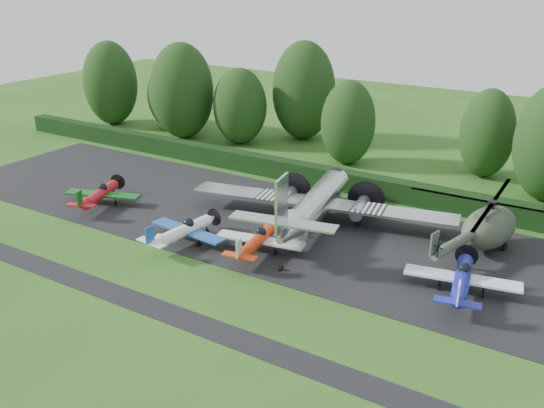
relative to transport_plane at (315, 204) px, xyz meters
The scene contains 17 objects.
ground 11.80m from the transport_plane, 103.47° to the right, with size 160.00×160.00×0.00m, color #275A19.
apron 3.66m from the transport_plane, 154.45° to the right, with size 70.00×18.00×0.01m, color black.
taxiway_verge 17.63m from the transport_plane, 98.89° to the right, with size 70.00×2.00×0.00m, color black.
hedgerow 10.29m from the transport_plane, 105.57° to the left, with size 90.00×1.60×2.00m, color black.
transport_plane is the anchor object (origin of this frame).
light_plane_red 20.22m from the transport_plane, 162.22° to the right, with size 7.20×7.57×2.77m.
light_plane_white 11.25m from the transport_plane, 130.46° to the right, with size 7.17×7.54×2.76m.
light_plane_orange 7.09m from the transport_plane, 100.02° to the right, with size 7.16×7.53×2.75m.
light_plane_blue 14.86m from the transport_plane, 19.84° to the right, with size 7.77×8.17×2.98m.
helicopter 14.03m from the transport_plane, 12.65° to the left, with size 12.81×15.00×4.13m.
tree_0 18.91m from the transport_plane, 106.94° to the left, with size 6.07×6.07×9.42m.
tree_2 27.77m from the transport_plane, 137.88° to the left, with size 6.68×6.68×9.44m.
tree_3 45.27m from the transport_plane, 157.28° to the left, with size 7.41×7.41×11.55m.
tree_4 38.43m from the transport_plane, 148.69° to the left, with size 6.54×6.54×9.00m.
tree_5 23.29m from the transport_plane, 67.67° to the left, with size 5.61×5.61×9.38m.
tree_7 33.26m from the transport_plane, 149.16° to the left, with size 8.11×8.11×12.21m.
tree_10 29.09m from the transport_plane, 121.12° to the left, with size 7.99×7.99×12.46m.
Camera 1 is at (24.85, -31.10, 20.82)m, focal length 40.00 mm.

